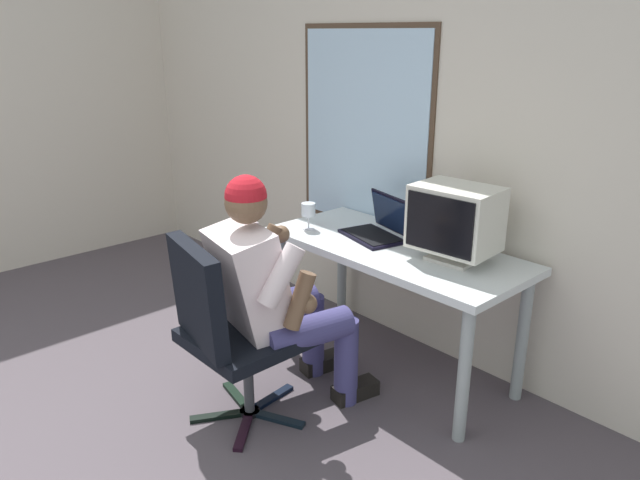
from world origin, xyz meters
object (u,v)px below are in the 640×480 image
object	(u,v)px
person_seated	(275,291)
laptop	(381,226)
office_chair	(225,323)
wine_glass	(308,211)
desk	(394,263)
crt_monitor	(455,219)

from	to	relation	value
person_seated	laptop	size ratio (longest dim) A/B	2.92
office_chair	wine_glass	size ratio (longest dim) A/B	6.07
desk	office_chair	bearing A→B (deg)	-101.21
crt_monitor	wine_glass	world-z (taller)	crt_monitor
office_chair	crt_monitor	world-z (taller)	crt_monitor
office_chair	laptop	xyz separation A→B (m)	(0.03, 1.00, 0.25)
person_seated	laptop	bearing A→B (deg)	90.80
office_chair	person_seated	world-z (taller)	person_seated
laptop	wine_glass	xyz separation A→B (m)	(-0.36, -0.21, 0.05)
office_chair	crt_monitor	size ratio (longest dim) A/B	2.23
desk	laptop	xyz separation A→B (m)	(-0.15, 0.06, 0.16)
office_chair	desk	bearing A→B (deg)	78.79
desk	laptop	size ratio (longest dim) A/B	3.46
office_chair	laptop	bearing A→B (deg)	88.08
person_seated	wine_glass	bearing A→B (deg)	124.62
crt_monitor	wine_glass	xyz separation A→B (m)	(-0.85, -0.19, -0.11)
person_seated	laptop	world-z (taller)	person_seated
office_chair	person_seated	bearing A→B (deg)	80.28
desk	wine_glass	xyz separation A→B (m)	(-0.52, -0.15, 0.20)
crt_monitor	desk	bearing A→B (deg)	-172.94
wine_glass	crt_monitor	bearing A→B (deg)	12.42
crt_monitor	wine_glass	size ratio (longest dim) A/B	2.73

